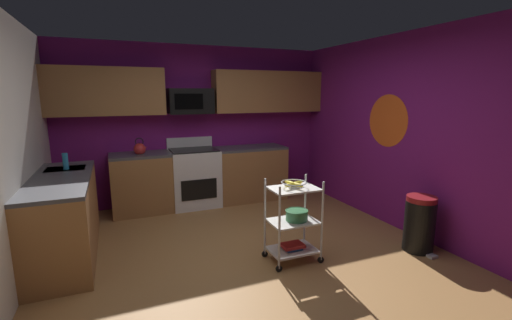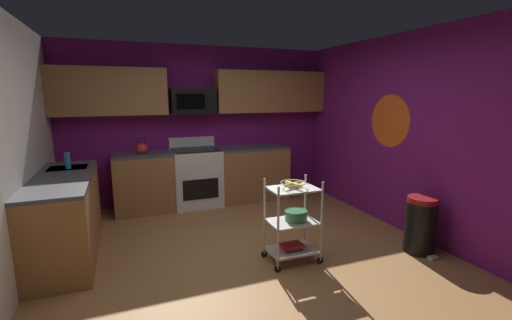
% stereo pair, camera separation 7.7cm
% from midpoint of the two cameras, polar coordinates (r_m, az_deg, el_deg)
% --- Properties ---
extents(floor, '(4.40, 4.80, 0.04)m').
position_cam_midpoint_polar(floor, '(4.05, -0.49, -16.11)').
color(floor, '#A87542').
rests_on(floor, ground).
extents(wall_back, '(4.52, 0.06, 2.60)m').
position_cam_midpoint_polar(wall_back, '(5.96, -8.93, 5.78)').
color(wall_back, '#751970').
rests_on(wall_back, ground).
extents(wall_right, '(0.06, 4.80, 2.60)m').
position_cam_midpoint_polar(wall_right, '(4.90, 24.70, 3.82)').
color(wall_right, '#751970').
rests_on(wall_right, ground).
extents(wall_flower_decal, '(0.00, 0.72, 0.72)m').
position_cam_midpoint_polar(wall_flower_decal, '(5.13, 21.61, 6.01)').
color(wall_flower_decal, '#E5591E').
extents(counter_run, '(3.62, 2.45, 0.92)m').
position_cam_midpoint_polar(counter_run, '(5.19, -14.90, -4.61)').
color(counter_run, '#9E6B3D').
rests_on(counter_run, ground).
extents(oven_range, '(0.76, 0.65, 1.10)m').
position_cam_midpoint_polar(oven_range, '(5.75, -9.45, -2.73)').
color(oven_range, white).
rests_on(oven_range, ground).
extents(upper_cabinets, '(4.40, 0.33, 0.70)m').
position_cam_midpoint_polar(upper_cabinets, '(5.76, -8.32, 11.10)').
color(upper_cabinets, '#9E6B3D').
extents(microwave, '(0.70, 0.39, 0.40)m').
position_cam_midpoint_polar(microwave, '(5.69, -10.07, 9.54)').
color(microwave, black).
extents(rolling_cart, '(0.58, 0.39, 0.91)m').
position_cam_midpoint_polar(rolling_cart, '(3.84, 6.59, -10.06)').
color(rolling_cart, silver).
rests_on(rolling_cart, ground).
extents(fruit_bowl, '(0.27, 0.27, 0.07)m').
position_cam_midpoint_polar(fruit_bowl, '(3.71, 6.74, -3.94)').
color(fruit_bowl, silver).
rests_on(fruit_bowl, rolling_cart).
extents(mixing_bowl_large, '(0.25, 0.25, 0.11)m').
position_cam_midpoint_polar(mixing_bowl_large, '(3.83, 7.22, -9.03)').
color(mixing_bowl_large, '#387F4C').
rests_on(mixing_bowl_large, rolling_cart).
extents(book_stack, '(0.24, 0.18, 0.06)m').
position_cam_midpoint_polar(book_stack, '(3.95, 6.50, -14.01)').
color(book_stack, '#1E4C8C').
rests_on(book_stack, rolling_cart).
extents(kettle, '(0.21, 0.18, 0.26)m').
position_cam_midpoint_polar(kettle, '(5.54, -17.94, 1.83)').
color(kettle, red).
rests_on(kettle, counter_run).
extents(dish_soap_bottle, '(0.06, 0.06, 0.20)m').
position_cam_midpoint_polar(dish_soap_bottle, '(4.76, -28.28, -0.08)').
color(dish_soap_bottle, '#2D8CBF').
rests_on(dish_soap_bottle, counter_run).
extents(trash_can, '(0.34, 0.42, 0.66)m').
position_cam_midpoint_polar(trash_can, '(4.50, 26.00, -9.62)').
color(trash_can, black).
rests_on(trash_can, ground).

